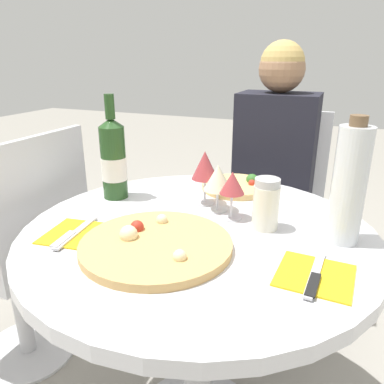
# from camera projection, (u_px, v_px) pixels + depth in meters

# --- Properties ---
(dining_table) EXTENTS (0.92, 0.92, 0.71)m
(dining_table) POSITION_uv_depth(u_px,v_px,m) (198.00, 269.00, 1.03)
(dining_table) COLOR #B2B2B7
(dining_table) RESTS_ON ground_plane
(chair_behind_diner) EXTENTS (0.42, 0.42, 0.91)m
(chair_behind_diner) POSITION_uv_depth(u_px,v_px,m) (273.00, 212.00, 1.75)
(chair_behind_diner) COLOR silver
(chair_behind_diner) RESTS_ON ground_plane
(seated_diner) EXTENTS (0.32, 0.44, 1.20)m
(seated_diner) POSITION_uv_depth(u_px,v_px,m) (268.00, 205.00, 1.59)
(seated_diner) COLOR black
(seated_diner) RESTS_ON ground_plane
(chair_empty_side) EXTENTS (0.42, 0.42, 0.91)m
(chair_empty_side) POSITION_uv_depth(u_px,v_px,m) (25.00, 258.00, 1.35)
(chair_empty_side) COLOR silver
(chair_empty_side) RESTS_ON ground_plane
(pizza_large) EXTENTS (0.36, 0.36, 0.05)m
(pizza_large) POSITION_uv_depth(u_px,v_px,m) (155.00, 244.00, 0.88)
(pizza_large) COLOR tan
(pizza_large) RESTS_ON dining_table
(pizza_small_far) EXTENTS (0.23, 0.23, 0.05)m
(pizza_small_far) POSITION_uv_depth(u_px,v_px,m) (237.00, 186.00, 1.27)
(pizza_small_far) COLOR #DBB26B
(pizza_small_far) RESTS_ON dining_table
(wine_bottle) EXTENTS (0.08, 0.08, 0.32)m
(wine_bottle) POSITION_uv_depth(u_px,v_px,m) (113.00, 159.00, 1.16)
(wine_bottle) COLOR #23471E
(wine_bottle) RESTS_ON dining_table
(tall_carafe) EXTENTS (0.08, 0.08, 0.30)m
(tall_carafe) POSITION_uv_depth(u_px,v_px,m) (349.00, 185.00, 0.87)
(tall_carafe) COLOR silver
(tall_carafe) RESTS_ON dining_table
(sugar_shaker) EXTENTS (0.07, 0.07, 0.14)m
(sugar_shaker) POSITION_uv_depth(u_px,v_px,m) (266.00, 204.00, 0.96)
(sugar_shaker) COLOR silver
(sugar_shaker) RESTS_ON dining_table
(wine_glass_center) EXTENTS (0.08, 0.08, 0.14)m
(wine_glass_center) POSITION_uv_depth(u_px,v_px,m) (218.00, 178.00, 1.06)
(wine_glass_center) COLOR silver
(wine_glass_center) RESTS_ON dining_table
(wine_glass_front_right) EXTENTS (0.07, 0.07, 0.13)m
(wine_glass_front_right) POSITION_uv_depth(u_px,v_px,m) (232.00, 184.00, 1.01)
(wine_glass_front_right) COLOR silver
(wine_glass_front_right) RESTS_ON dining_table
(wine_glass_back_left) EXTENTS (0.08, 0.08, 0.16)m
(wine_glass_back_left) POSITION_uv_depth(u_px,v_px,m) (205.00, 166.00, 1.11)
(wine_glass_back_left) COLOR silver
(wine_glass_back_left) RESTS_ON dining_table
(place_setting_left) EXTENTS (0.17, 0.19, 0.01)m
(place_setting_left) POSITION_uv_depth(u_px,v_px,m) (76.00, 234.00, 0.94)
(place_setting_left) COLOR gold
(place_setting_left) RESTS_ON dining_table
(place_setting_right) EXTENTS (0.16, 0.19, 0.01)m
(place_setting_right) POSITION_uv_depth(u_px,v_px,m) (315.00, 276.00, 0.76)
(place_setting_right) COLOR gold
(place_setting_right) RESTS_ON dining_table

